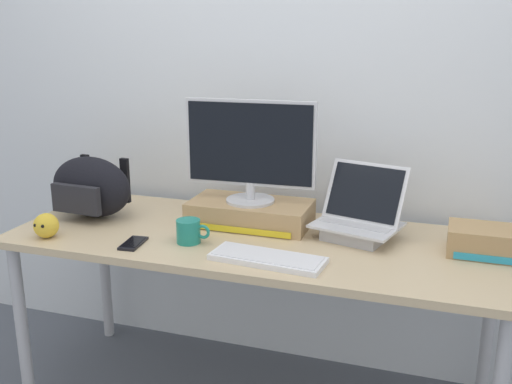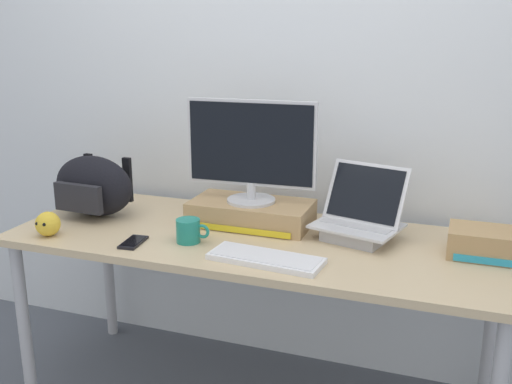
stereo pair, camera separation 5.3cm
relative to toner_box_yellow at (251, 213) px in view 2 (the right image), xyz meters
name	(u,v)px [view 2 (the right image)]	position (x,y,z in m)	size (l,w,h in m)	color
back_wall	(292,83)	(0.07, 0.34, 0.50)	(7.00, 0.10, 2.60)	silver
desk	(256,253)	(0.07, -0.13, -0.12)	(1.93, 0.74, 0.75)	tan
toner_box_yellow	(251,213)	(0.00, 0.00, 0.00)	(0.49, 0.26, 0.10)	tan
desktop_monitor	(251,150)	(0.00, 0.00, 0.26)	(0.53, 0.20, 0.42)	silver
open_laptop	(358,224)	(0.45, -0.02, 0.01)	(0.37, 0.32, 0.28)	#ADADB2
external_keyboard	(266,258)	(0.19, -0.36, -0.04)	(0.41, 0.18, 0.02)	white
messenger_backpack	(93,186)	(-0.68, -0.12, 0.08)	(0.38, 0.25, 0.26)	black
coffee_mug	(189,231)	(-0.15, -0.28, 0.00)	(0.13, 0.09, 0.09)	#1E7F70
cell_phone	(133,242)	(-0.34, -0.37, -0.04)	(0.08, 0.14, 0.01)	black
plush_toy	(48,224)	(-0.70, -0.40, 0.00)	(0.10, 0.10, 0.10)	gold
toner_box_cyan	(495,244)	(0.94, -0.05, 0.00)	(0.32, 0.18, 0.10)	#A88456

